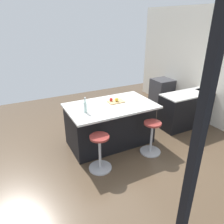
# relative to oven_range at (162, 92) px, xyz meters

# --- Properties ---
(ground_plane) EXTENTS (7.69, 7.69, 0.00)m
(ground_plane) POSITION_rel_oven_range_xyz_m (2.61, 1.46, -0.44)
(ground_plane) COLOR brown
(interior_partition_left) EXTENTS (0.15, 5.82, 2.96)m
(interior_partition_left) POSITION_rel_oven_range_xyz_m (-0.35, 1.46, 1.05)
(interior_partition_left) COLOR silver
(interior_partition_left) RESTS_ON ground_plane
(sink_cabinet) EXTENTS (2.14, 0.60, 1.18)m
(sink_cabinet) POSITION_rel_oven_range_xyz_m (-0.00, 1.42, 0.02)
(sink_cabinet) COLOR black
(sink_cabinet) RESTS_ON ground_plane
(oven_range) EXTENTS (0.60, 0.61, 0.87)m
(oven_range) POSITION_rel_oven_range_xyz_m (0.00, 0.00, 0.00)
(oven_range) COLOR #38383D
(oven_range) RESTS_ON ground_plane
(kitchen_island) EXTENTS (1.88, 1.15, 0.95)m
(kitchen_island) POSITION_rel_oven_range_xyz_m (2.52, 1.28, 0.04)
(kitchen_island) COLOR black
(kitchen_island) RESTS_ON ground_plane
(stool_by_window) EXTENTS (0.44, 0.44, 0.72)m
(stool_by_window) POSITION_rel_oven_range_xyz_m (1.93, 2.03, -0.10)
(stool_by_window) COLOR #B7B7BC
(stool_by_window) RESTS_ON ground_plane
(stool_middle) EXTENTS (0.44, 0.44, 0.72)m
(stool_middle) POSITION_rel_oven_range_xyz_m (3.11, 2.03, -0.10)
(stool_middle) COLOR #B7B7BC
(stool_middle) RESTS_ON ground_plane
(cutting_board) EXTENTS (0.36, 0.24, 0.02)m
(cutting_board) POSITION_rel_oven_range_xyz_m (2.34, 1.22, 0.52)
(cutting_board) COLOR tan
(cutting_board) RESTS_ON kitchen_island
(apple_yellow) EXTENTS (0.09, 0.09, 0.09)m
(apple_yellow) POSITION_rel_oven_range_xyz_m (2.34, 1.23, 0.58)
(apple_yellow) COLOR gold
(apple_yellow) RESTS_ON cutting_board
(apple_red) EXTENTS (0.08, 0.08, 0.08)m
(apple_red) POSITION_rel_oven_range_xyz_m (2.44, 1.16, 0.57)
(apple_red) COLOR red
(apple_red) RESTS_ON cutting_board
(water_bottle) EXTENTS (0.06, 0.06, 0.31)m
(water_bottle) POSITION_rel_oven_range_xyz_m (3.14, 1.44, 0.64)
(water_bottle) COLOR silver
(water_bottle) RESTS_ON kitchen_island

